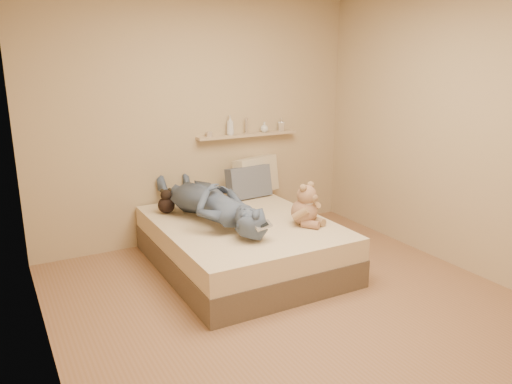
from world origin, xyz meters
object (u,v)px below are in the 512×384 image
pillow_grey (249,182)px  pillow_cream (256,175)px  game_console (263,225)px  person (210,201)px  wall_shelf (248,135)px  dark_plush (166,203)px  bed (242,244)px  teddy_bear (306,207)px

pillow_grey → pillow_cream: bearing=39.7°
game_console → pillow_grey: size_ratio=0.37×
person → wall_shelf: 1.19m
game_console → dark_plush: (-0.43, 1.16, -0.04)m
bed → teddy_bear: 0.71m
bed → teddy_bear: teddy_bear is taller
person → pillow_cream: bearing=-148.8°
teddy_bear → wall_shelf: size_ratio=0.33×
dark_plush → pillow_grey: size_ratio=0.51×
game_console → teddy_bear: (0.57, 0.21, 0.01)m
teddy_bear → dark_plush: 1.38m
bed → dark_plush: dark_plush is taller
teddy_bear → pillow_grey: 1.06m
wall_shelf → pillow_cream: bearing=-52.0°
bed → dark_plush: 0.85m
teddy_bear → dark_plush: (-1.00, 0.94, -0.06)m
person → wall_shelf: wall_shelf is taller
game_console → teddy_bear: 0.61m
bed → teddy_bear: (0.47, -0.37, 0.39)m
pillow_grey → person: size_ratio=0.32×
teddy_bear → pillow_grey: teddy_bear is taller
pillow_cream → wall_shelf: wall_shelf is taller
pillow_cream → pillow_grey: size_ratio=1.10×
wall_shelf → person: bearing=-136.9°
person → teddy_bear: bearing=136.5°
pillow_cream → person: (-0.86, -0.67, -0.01)m
bed → wall_shelf: size_ratio=1.58×
teddy_bear → dark_plush: size_ratio=1.58×
dark_plush → wall_shelf: size_ratio=0.21×
teddy_bear → person: size_ratio=0.25×
pillow_cream → wall_shelf: bearing=128.0°
teddy_bear → wall_shelf: 1.37m
pillow_cream → bed: bearing=-126.4°
dark_plush → pillow_grey: (0.98, 0.12, 0.06)m
dark_plush → person: size_ratio=0.16×
bed → game_console: bearing=-99.9°
pillow_grey → teddy_bear: bearing=-88.7°
dark_plush → wall_shelf: bearing=17.3°
pillow_cream → wall_shelf: (-0.06, 0.08, 0.45)m
pillow_cream → pillow_grey: (-0.17, -0.14, -0.03)m
game_console → pillow_cream: bearing=63.3°
teddy_bear → wall_shelf: bearing=86.3°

